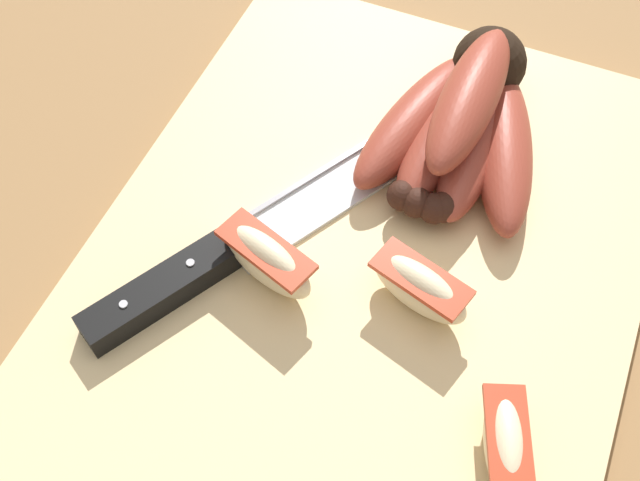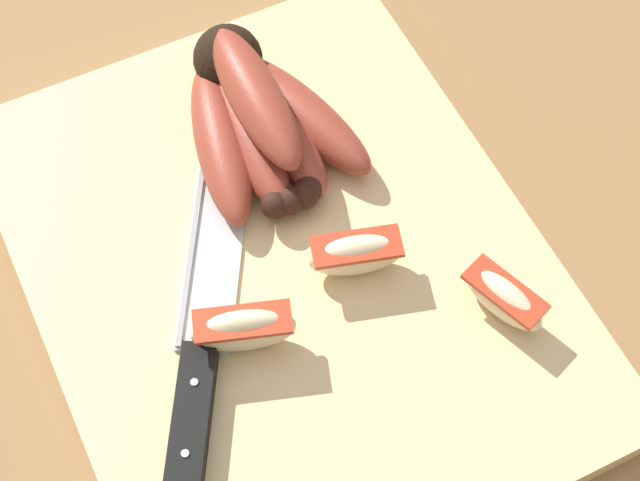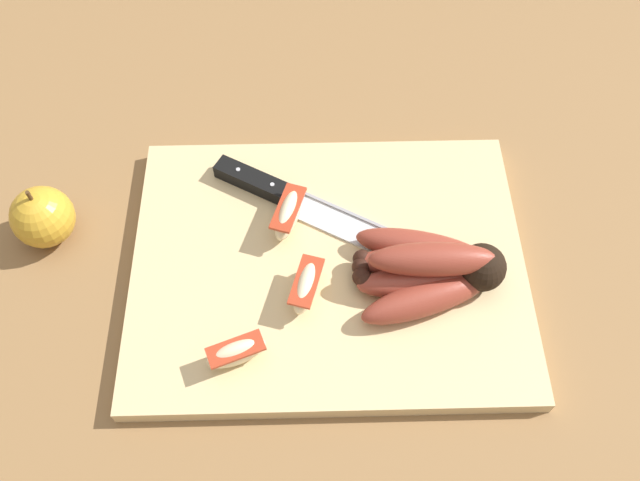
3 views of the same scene
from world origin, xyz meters
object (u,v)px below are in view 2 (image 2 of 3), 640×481
object	(u,v)px
banana_bunch	(257,116)
apple_wedge_near	(244,330)
chefs_knife	(200,351)
apple_wedge_far	(356,254)
apple_wedge_middle	(503,298)

from	to	relation	value
banana_bunch	apple_wedge_near	world-z (taller)	banana_bunch
banana_bunch	chefs_knife	bearing A→B (deg)	143.82
chefs_knife	apple_wedge_far	world-z (taller)	apple_wedge_far
banana_bunch	apple_wedge_near	size ratio (longest dim) A/B	2.25
chefs_knife	apple_wedge_middle	distance (m)	0.20
apple_wedge_far	banana_bunch	bearing A→B (deg)	5.99
apple_wedge_near	apple_wedge_far	bearing A→B (deg)	-78.24
apple_wedge_near	apple_wedge_far	size ratio (longest dim) A/B	1.04
apple_wedge_middle	banana_bunch	bearing A→B (deg)	23.13
chefs_knife	apple_wedge_near	world-z (taller)	apple_wedge_near
banana_bunch	apple_wedge_far	distance (m)	0.13
chefs_knife	apple_wedge_far	size ratio (longest dim) A/B	3.83
apple_wedge_far	apple_wedge_middle	bearing A→B (deg)	-134.30
chefs_knife	banana_bunch	bearing A→B (deg)	-36.18
chefs_knife	apple_wedge_middle	bearing A→B (deg)	-106.28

